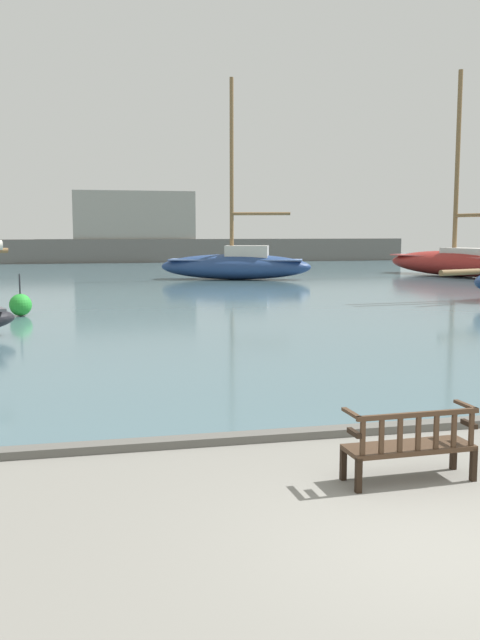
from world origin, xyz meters
TOP-DOWN VIEW (x-y plane):
  - ground_plane at (0.00, 0.00)m, footprint 160.00×160.00m
  - harbor_water at (0.00, 44.00)m, footprint 100.00×80.00m
  - quay_edge_kerb at (0.00, 3.85)m, footprint 40.00×0.30m
  - park_bench at (0.46, 1.77)m, footprint 1.62×0.57m
  - sailboat_outer_port at (6.19, 36.68)m, footprint 9.52×5.27m
  - sailboat_nearest_port at (21.05, 36.42)m, footprint 6.61×11.86m
  - channel_buoy at (-5.37, 20.00)m, footprint 0.78×0.78m
  - far_breakwater at (0.52, 62.13)m, footprint 57.64×2.40m

SIDE VIEW (x-z plane):
  - ground_plane at x=0.00m, z-range 0.00..0.00m
  - harbor_water at x=0.00m, z-range 0.00..0.08m
  - quay_edge_kerb at x=0.00m, z-range 0.00..0.12m
  - park_bench at x=0.46m, z-range 0.01..0.93m
  - channel_buoy at x=-5.37m, z-range -0.27..1.21m
  - sailboat_outer_port at x=6.19m, z-range -4.98..7.05m
  - sailboat_nearest_port at x=21.05m, z-range -5.52..7.68m
  - far_breakwater at x=0.52m, z-range -1.41..5.32m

